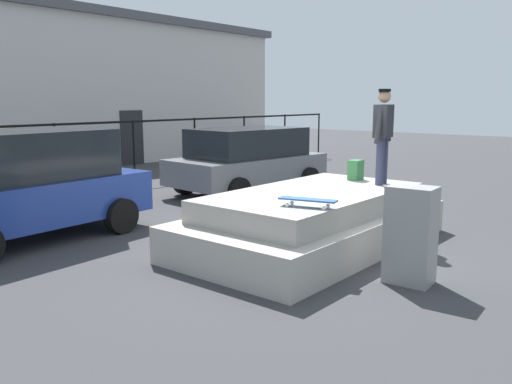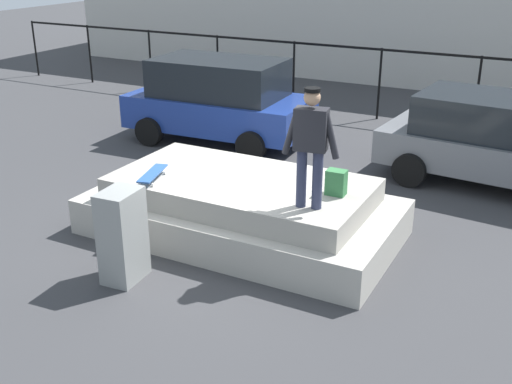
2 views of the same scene
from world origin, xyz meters
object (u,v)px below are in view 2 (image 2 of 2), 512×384
(car_blue_hatchback_near, at_px, (219,99))
(car_grey_hatchback_mid, at_px, (497,139))
(skateboarder, at_px, (311,141))
(backpack, at_px, (336,182))
(skateboard, at_px, (153,174))
(utility_box, at_px, (122,236))

(car_blue_hatchback_near, height_order, car_grey_hatchback_mid, car_blue_hatchback_near)
(skateboarder, bearing_deg, backpack, 74.56)
(skateboarder, height_order, backpack, skateboarder)
(skateboarder, distance_m, backpack, 0.99)
(skateboarder, distance_m, skateboard, 2.66)
(skateboard, distance_m, car_blue_hatchback_near, 5.03)
(skateboard, height_order, car_grey_hatchback_mid, car_grey_hatchback_mid)
(backpack, relative_size, car_blue_hatchback_near, 0.09)
(skateboarder, relative_size, backpack, 4.47)
(skateboarder, bearing_deg, skateboard, -176.63)
(skateboarder, xyz_separation_m, backpack, (0.17, 0.60, -0.77))
(car_blue_hatchback_near, distance_m, car_grey_hatchback_mid, 6.00)
(backpack, bearing_deg, car_grey_hatchback_mid, 66.34)
(car_grey_hatchback_mid, bearing_deg, skateboard, -132.13)
(backpack, height_order, car_grey_hatchback_mid, car_grey_hatchback_mid)
(skateboard, bearing_deg, utility_box, -71.06)
(utility_box, bearing_deg, skateboard, 104.62)
(utility_box, bearing_deg, car_grey_hatchback_mid, 53.26)
(skateboarder, distance_m, car_blue_hatchback_near, 6.28)
(skateboarder, relative_size, skateboard, 1.97)
(car_grey_hatchback_mid, bearing_deg, backpack, -112.24)
(skateboarder, bearing_deg, car_blue_hatchback_near, 132.28)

